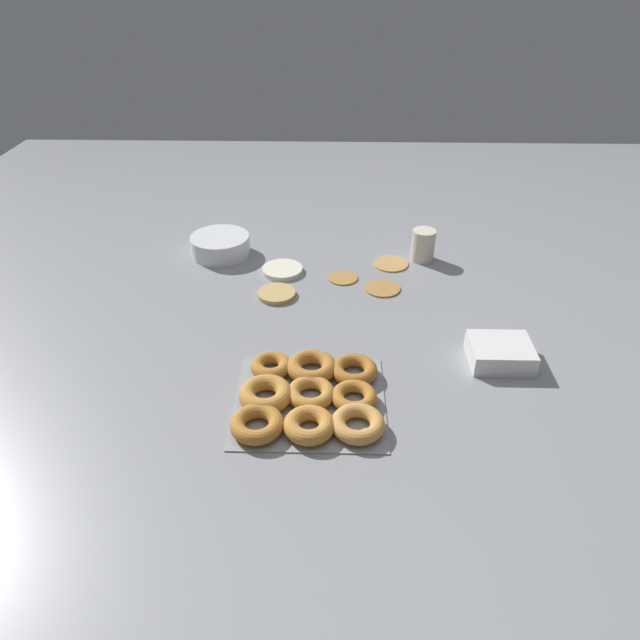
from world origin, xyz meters
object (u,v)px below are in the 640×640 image
Objects in this scene: pancake_2 at (343,277)px; batter_bowl at (220,245)px; pancake_0 at (382,287)px; pancake_1 at (282,270)px; container_stack at (500,353)px; donut_tray at (309,396)px; pancake_4 at (277,294)px; pancake_3 at (391,263)px; paper_cup at (423,245)px.

pancake_2 is 0.49× the size of batter_bowl.
pancake_0 is 0.30m from pancake_1.
container_stack is at bearing -35.53° from batter_bowl.
donut_tray is at bearing -66.07° from batter_bowl.
pancake_4 is at bearing -92.26° from pancake_1.
pancake_0 is 0.12m from pancake_2.
pancake_2 is 0.83× the size of pancake_3.
pancake_2 is at bearing 152.45° from pancake_0.
pancake_4 is at bearing -51.60° from batter_bowl.
paper_cup is (0.32, 0.66, 0.03)m from donut_tray.
container_stack is (0.21, -0.47, 0.02)m from pancake_3.
pancake_2 is (-0.11, 0.06, -0.00)m from pancake_0.
paper_cup is at bearing 102.83° from container_stack.
pancake_2 is at bearing -148.50° from pancake_3.
pancake_2 is (0.18, -0.03, -0.00)m from pancake_1.
pancake_2 is 0.17m from pancake_3.
container_stack is at bearing -65.68° from pancake_3.
paper_cup is at bearing 53.95° from pancake_0.
pancake_2 is at bearing 133.15° from container_stack.
pancake_2 is 0.28× the size of donut_tray.
donut_tray is at bearing -109.56° from pancake_3.
pancake_1 is (-0.29, 0.09, 0.00)m from pancake_0.
container_stack reaches higher than pancake_2.
batter_bowl is 0.90m from container_stack.
pancake_0 is at bearing 127.37° from container_stack.
batter_bowl is at bearing 113.93° from donut_tray.
pancake_2 is at bearing -20.74° from batter_bowl.
container_stack is (0.43, 0.15, 0.01)m from donut_tray.
pancake_1 is 0.18m from pancake_2.
pancake_2 is 0.28m from paper_cup.
pancake_1 is 0.33m from pancake_3.
container_stack reaches higher than donut_tray.
pancake_2 is 0.52m from container_stack.
pancake_2 is at bearing 81.89° from donut_tray.
pancake_3 is (0.32, 0.06, -0.00)m from pancake_1.
batter_bowl is at bearing 151.24° from pancake_1.
donut_tray is 1.75× the size of batter_bowl.
container_stack is at bearing -37.80° from pancake_1.
pancake_3 is (0.15, 0.09, 0.00)m from pancake_2.
pancake_4 reaches higher than pancake_3.
paper_cup reaches higher than pancake_0.
pancake_4 is at bearing -151.90° from paper_cup.
pancake_0 is at bearing 8.73° from pancake_4.
donut_tray is (0.11, -0.43, 0.01)m from pancake_4.
donut_tray reaches higher than pancake_4.
pancake_4 is (-0.01, -0.14, -0.00)m from pancake_1.
pancake_1 is 0.14m from pancake_4.
pancake_4 is at bearing 103.80° from donut_tray.
batter_bowl is at bearing 157.65° from pancake_0.
pancake_0 is 1.04× the size of paper_cup.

